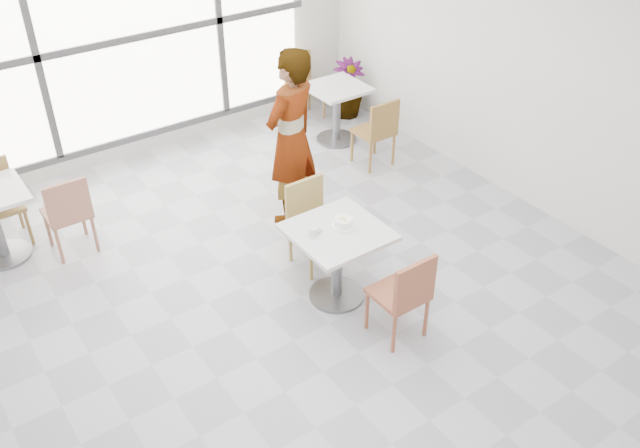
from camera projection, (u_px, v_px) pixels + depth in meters
floor at (302, 297)px, 6.40m from camera, size 7.00×7.00×0.00m
wall_back at (131, 36)px, 7.91m from camera, size 6.00×0.00×6.00m
wall_right at (544, 74)px, 6.97m from camera, size 0.00×7.00×7.00m
window at (133, 37)px, 7.86m from camera, size 4.60×0.07×2.52m
main_table at (337, 251)px, 6.12m from camera, size 0.80×0.80×0.75m
chair_near at (405, 292)px, 5.69m from camera, size 0.42×0.42×0.87m
chair_far at (311, 218)px, 6.60m from camera, size 0.42×0.42×0.87m
oatmeal_bowl at (344, 222)px, 6.02m from camera, size 0.21×0.21×0.09m
coffee_cup at (313, 232)px, 5.92m from camera, size 0.16×0.13×0.07m
person at (291, 139)px, 6.97m from camera, size 0.81×0.66×1.91m
bg_table_right at (337, 106)px, 8.73m from camera, size 0.70×0.70×0.75m
bg_chair_left_near at (68, 211)px, 6.70m from camera, size 0.42×0.42×0.87m
bg_chair_right_near at (378, 129)px, 8.16m from camera, size 0.42×0.42×0.87m
bg_chair_right_far at (302, 81)px, 9.35m from camera, size 0.42×0.42×0.87m
plant_right at (348, 89)px, 9.39m from camera, size 0.56×0.56×0.80m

